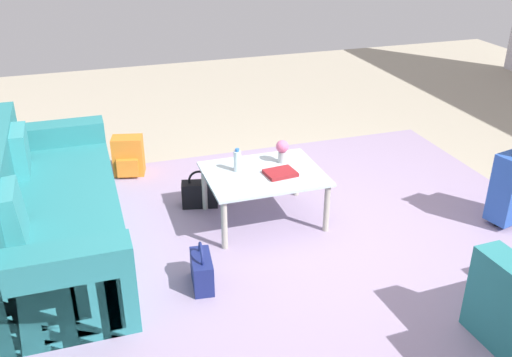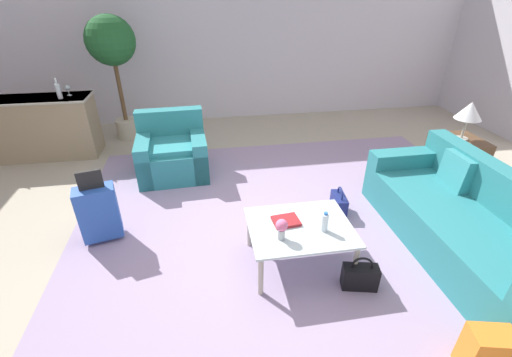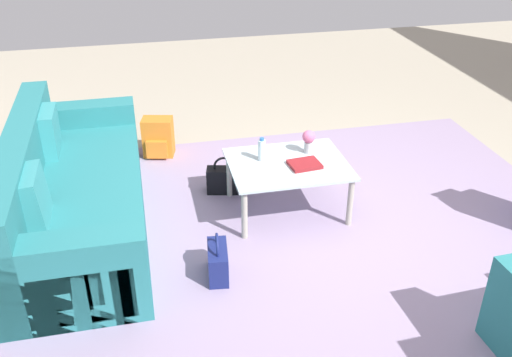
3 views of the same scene
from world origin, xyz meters
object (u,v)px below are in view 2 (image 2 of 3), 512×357
(flower_vase, at_px, (282,228))
(table_lamp, at_px, (470,112))
(handbag_black, at_px, (360,276))
(backpack_orange, at_px, (485,352))
(wine_glass_left_of_centre, at_px, (68,88))
(water_bottle, at_px, (325,222))
(potted_ficus, at_px, (112,50))
(armchair, at_px, (173,154))
(bar_console, at_px, (32,127))
(coffee_table, at_px, (300,231))
(couch, at_px, (472,227))
(handbag_navy, at_px, (339,204))
(wine_bottle_clear, at_px, (58,91))
(suitcase_blue, at_px, (99,212))
(side_table, at_px, (456,156))
(coffee_table_book, at_px, (286,221))

(flower_vase, distance_m, table_lamp, 3.46)
(handbag_black, bearing_deg, backpack_orange, -58.91)
(flower_vase, distance_m, wine_glass_left_of_centre, 4.24)
(backpack_orange, bearing_deg, water_bottle, 123.99)
(flower_vase, relative_size, potted_ficus, 0.10)
(armchair, bearing_deg, bar_console, 157.08)
(coffee_table, relative_size, bar_console, 0.51)
(couch, bearing_deg, potted_ficus, 136.46)
(coffee_table, height_order, backpack_orange, coffee_table)
(handbag_navy, height_order, potted_ficus, potted_ficus)
(armchair, bearing_deg, backpack_orange, -56.33)
(handbag_navy, bearing_deg, wine_bottle_clear, 148.66)
(bar_console, relative_size, wine_glass_left_of_centre, 12.48)
(suitcase_blue, xyz_separation_m, handbag_black, (2.47, -1.11, -0.23))
(coffee_table, bearing_deg, side_table, 28.18)
(wine_bottle_clear, relative_size, handbag_navy, 0.84)
(side_table, bearing_deg, flower_vase, -151.35)
(coffee_table, xyz_separation_m, table_lamp, (2.80, 1.50, 0.54))
(coffee_table, distance_m, water_bottle, 0.27)
(side_table, xyz_separation_m, bar_console, (-6.30, 1.60, 0.23))
(water_bottle, relative_size, potted_ficus, 0.10)
(coffee_table_book, height_order, wine_bottle_clear, wine_bottle_clear)
(backpack_orange, bearing_deg, suitcase_blue, 146.46)
(water_bottle, xyz_separation_m, wine_bottle_clear, (-3.12, 3.08, 0.53))
(couch, distance_m, handbag_navy, 1.39)
(coffee_table, xyz_separation_m, potted_ficus, (-2.20, 3.70, 1.13))
(water_bottle, relative_size, handbag_black, 0.57)
(water_bottle, bearing_deg, side_table, 31.61)
(potted_ficus, bearing_deg, coffee_table, -59.26)
(water_bottle, relative_size, flower_vase, 1.00)
(side_table, xyz_separation_m, potted_ficus, (-5.00, 2.20, 1.27))
(wine_glass_left_of_centre, xyz_separation_m, handbag_black, (3.31, -3.55, -0.94))
(bar_console, bearing_deg, table_lamp, -14.25)
(armchair, height_order, potted_ficus, potted_ficus)
(flower_vase, bearing_deg, wine_glass_left_of_centre, 128.50)
(flower_vase, bearing_deg, coffee_table_book, 66.50)
(wine_bottle_clear, xyz_separation_m, handbag_navy, (3.64, -2.22, -0.95))
(handbag_navy, distance_m, handbag_black, 1.20)
(side_table, bearing_deg, armchair, 170.71)
(bar_console, relative_size, backpack_orange, 4.82)
(water_bottle, bearing_deg, backpack_orange, -56.01)
(couch, height_order, suitcase_blue, couch)
(water_bottle, xyz_separation_m, handbag_black, (0.27, -0.31, -0.42))
(wine_glass_left_of_centre, bearing_deg, flower_vase, -51.50)
(bar_console, bearing_deg, handbag_navy, -28.94)
(table_lamp, bearing_deg, handbag_navy, -160.50)
(coffee_table_book, bearing_deg, flower_vase, -119.73)
(water_bottle, bearing_deg, bar_console, 139.14)
(coffee_table, distance_m, flower_vase, 0.32)
(armchair, bearing_deg, wine_bottle_clear, 153.31)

